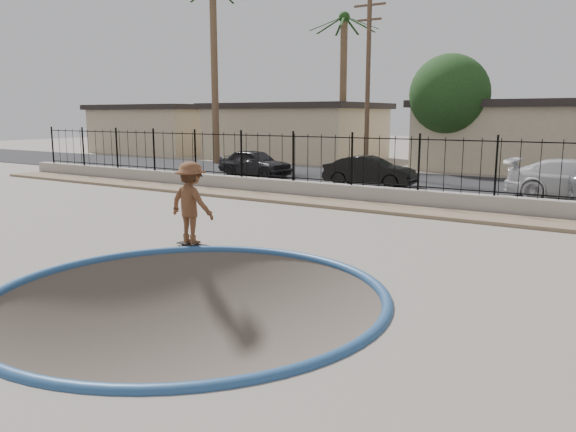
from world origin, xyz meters
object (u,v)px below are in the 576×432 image
(car_a, at_px, (255,163))
(car_b, at_px, (370,171))
(skater, at_px, (191,207))
(skateboard, at_px, (193,244))

(car_a, height_order, car_b, car_a)
(skater, distance_m, car_a, 15.31)
(skateboard, bearing_deg, car_a, 119.31)
(skateboard, distance_m, car_b, 12.69)
(skateboard, xyz_separation_m, car_b, (-1.20, 12.62, 0.63))
(skater, xyz_separation_m, car_b, (-1.20, 12.62, -0.28))
(skater, bearing_deg, skateboard, 1.91)
(car_a, bearing_deg, car_b, -89.61)
(skater, relative_size, skateboard, 2.25)
(car_b, bearing_deg, car_a, 80.00)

